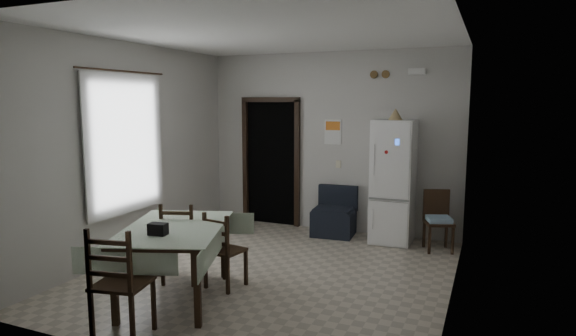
% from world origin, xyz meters
% --- Properties ---
extents(ground, '(4.50, 4.50, 0.00)m').
position_xyz_m(ground, '(0.00, 0.00, 0.00)').
color(ground, '#B0A490').
rests_on(ground, ground).
extents(ceiling, '(4.20, 4.50, 0.02)m').
position_xyz_m(ceiling, '(0.00, 0.00, 2.90)').
color(ceiling, white).
rests_on(ceiling, ground).
extents(wall_back, '(4.20, 0.02, 2.90)m').
position_xyz_m(wall_back, '(0.00, 2.25, 1.45)').
color(wall_back, beige).
rests_on(wall_back, ground).
extents(wall_front, '(4.20, 0.02, 2.90)m').
position_xyz_m(wall_front, '(0.00, -2.25, 1.45)').
color(wall_front, beige).
rests_on(wall_front, ground).
extents(wall_left, '(0.02, 4.50, 2.90)m').
position_xyz_m(wall_left, '(-2.10, 0.00, 1.45)').
color(wall_left, beige).
rests_on(wall_left, ground).
extents(wall_right, '(0.02, 4.50, 2.90)m').
position_xyz_m(wall_right, '(2.10, 0.00, 1.45)').
color(wall_right, beige).
rests_on(wall_right, ground).
extents(doorway, '(1.06, 0.52, 2.22)m').
position_xyz_m(doorway, '(-1.05, 2.45, 1.06)').
color(doorway, black).
rests_on(doorway, ground).
extents(window_recess, '(0.10, 1.20, 1.60)m').
position_xyz_m(window_recess, '(-2.15, -0.20, 1.55)').
color(window_recess, silver).
rests_on(window_recess, ground).
extents(curtain, '(0.02, 1.45, 1.85)m').
position_xyz_m(curtain, '(-2.04, -0.20, 1.55)').
color(curtain, silver).
rests_on(curtain, ground).
extents(curtain_rod, '(0.02, 1.60, 0.02)m').
position_xyz_m(curtain_rod, '(-2.03, -0.20, 2.50)').
color(curtain_rod, black).
rests_on(curtain_rod, ground).
extents(calendar, '(0.28, 0.02, 0.40)m').
position_xyz_m(calendar, '(0.05, 2.24, 1.62)').
color(calendar, white).
rests_on(calendar, ground).
extents(calendar_image, '(0.24, 0.01, 0.14)m').
position_xyz_m(calendar_image, '(0.05, 2.23, 1.72)').
color(calendar_image, orange).
rests_on(calendar_image, ground).
extents(light_switch, '(0.08, 0.02, 0.12)m').
position_xyz_m(light_switch, '(0.15, 2.24, 1.10)').
color(light_switch, beige).
rests_on(light_switch, ground).
extents(vent_left, '(0.12, 0.03, 0.12)m').
position_xyz_m(vent_left, '(0.70, 2.23, 2.52)').
color(vent_left, brown).
rests_on(vent_left, ground).
extents(vent_right, '(0.12, 0.03, 0.12)m').
position_xyz_m(vent_right, '(0.88, 2.23, 2.52)').
color(vent_right, brown).
rests_on(vent_right, ground).
extents(emergency_light, '(0.25, 0.07, 0.09)m').
position_xyz_m(emergency_light, '(1.35, 2.21, 2.55)').
color(emergency_light, white).
rests_on(emergency_light, ground).
extents(fridge, '(0.60, 0.60, 1.84)m').
position_xyz_m(fridge, '(1.10, 1.93, 0.92)').
color(fridge, white).
rests_on(fridge, ground).
extents(tan_cone, '(0.22, 0.22, 0.17)m').
position_xyz_m(tan_cone, '(1.12, 1.84, 1.93)').
color(tan_cone, tan).
rests_on(tan_cone, fridge).
extents(navy_seat, '(0.68, 0.66, 0.77)m').
position_xyz_m(navy_seat, '(0.18, 1.93, 0.38)').
color(navy_seat, black).
rests_on(navy_seat, ground).
extents(corner_chair, '(0.48, 0.48, 0.86)m').
position_xyz_m(corner_chair, '(1.79, 1.73, 0.43)').
color(corner_chair, black).
rests_on(corner_chair, ground).
extents(dining_table, '(1.46, 1.77, 0.79)m').
position_xyz_m(dining_table, '(-0.62, -1.11, 0.40)').
color(dining_table, '#B3C7AA').
rests_on(dining_table, ground).
extents(black_bag, '(0.19, 0.13, 0.12)m').
position_xyz_m(black_bag, '(-0.58, -1.43, 0.85)').
color(black_bag, black).
rests_on(black_bag, dining_table).
extents(dining_chair_far_left, '(0.52, 0.52, 0.96)m').
position_xyz_m(dining_chair_far_left, '(-0.87, -0.65, 0.48)').
color(dining_chair_far_left, black).
rests_on(dining_chair_far_left, ground).
extents(dining_chair_far_right, '(0.44, 0.44, 0.88)m').
position_xyz_m(dining_chair_far_right, '(-0.30, -0.61, 0.44)').
color(dining_chair_far_right, black).
rests_on(dining_chair_far_right, ground).
extents(dining_chair_near_head, '(0.53, 0.53, 1.05)m').
position_xyz_m(dining_chair_near_head, '(-0.53, -2.02, 0.52)').
color(dining_chair_near_head, black).
rests_on(dining_chair_near_head, ground).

